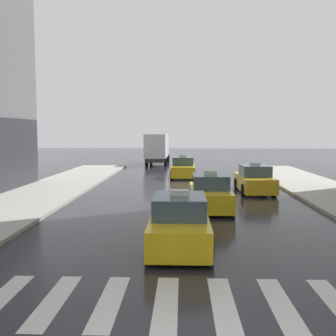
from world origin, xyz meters
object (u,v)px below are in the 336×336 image
object	(u,v)px
taxi_lead	(179,223)
taxi_second	(210,193)
box_truck	(157,148)
taxi_third	(254,180)
taxi_fourth	(183,168)

from	to	relation	value
taxi_lead	taxi_second	distance (m)	6.22
taxi_lead	box_truck	xyz separation A→B (m)	(-2.67, 30.68, 1.13)
taxi_second	box_truck	bearing A→B (deg)	99.35
taxi_lead	taxi_third	size ratio (longest dim) A/B	1.00
taxi_second	taxi_third	bearing A→B (deg)	60.03
taxi_second	taxi_fourth	size ratio (longest dim) A/B	1.00
taxi_third	taxi_fourth	bearing A→B (deg)	119.69
taxi_lead	taxi_second	world-z (taller)	same
taxi_second	box_truck	distance (m)	24.97
taxi_third	taxi_lead	bearing A→B (deg)	-111.23
taxi_fourth	box_truck	world-z (taller)	box_truck
taxi_second	taxi_fourth	world-z (taller)	same
taxi_lead	box_truck	world-z (taller)	box_truck
taxi_fourth	box_truck	xyz separation A→B (m)	(-2.80, 11.95, 1.13)
taxi_lead	taxi_second	bearing A→B (deg)	77.19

